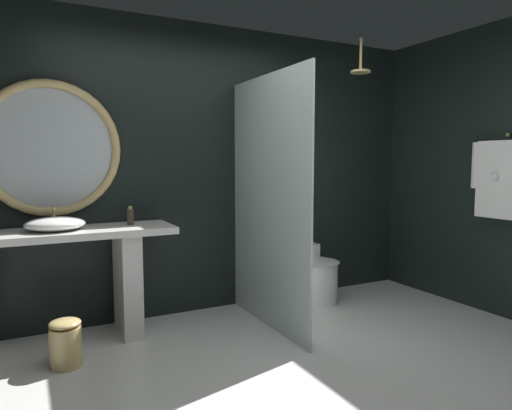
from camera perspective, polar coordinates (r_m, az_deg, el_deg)
ground_plane at (r=2.87m, az=7.42°, el=-23.27°), size 5.76×5.76×0.00m
back_wall_panel at (r=4.22m, az=-7.21°, el=4.40°), size 4.80×0.10×2.60m
side_wall_right at (r=4.73m, az=26.21°, el=4.00°), size 0.10×2.47×2.60m
vanity_counter at (r=3.74m, az=-23.56°, el=-7.93°), size 1.72×0.52×0.87m
vessel_sink at (r=3.65m, az=-23.83°, el=-2.17°), size 0.42×0.35×0.17m
soap_dispenser at (r=3.78m, az=-15.44°, el=-1.40°), size 0.05×0.05×0.15m
round_wall_mirror at (r=3.88m, az=-24.34°, el=6.47°), size 1.06×0.07×1.06m
shower_glass_panel at (r=3.75m, az=1.55°, el=0.30°), size 0.02×1.28×2.08m
rain_shower_head at (r=4.47m, az=12.95°, el=16.34°), size 0.18×0.18×0.31m
hanging_bathrobe at (r=4.44m, az=28.28°, el=3.24°), size 0.20×0.55×0.73m
toilet at (r=4.56m, az=7.22°, el=-8.94°), size 0.42×0.58×0.53m
waste_bin at (r=3.44m, az=-22.72°, el=-15.59°), size 0.21×0.21×0.33m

